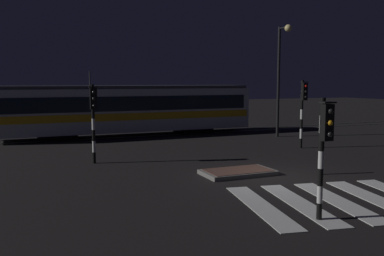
{
  "coord_description": "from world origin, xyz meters",
  "views": [
    {
      "loc": [
        -8.66,
        -12.78,
        3.49
      ],
      "look_at": [
        -1.19,
        4.69,
        1.4
      ],
      "focal_mm": 39.39,
      "sensor_mm": 36.0,
      "label": 1
    }
  ],
  "objects_px": {
    "traffic_light_corner_far_right": "(303,103)",
    "tram": "(129,109)",
    "traffic_light_kerb_mid_left": "(324,141)",
    "traffic_light_corner_far_left": "(93,112)",
    "street_lamp_trackside_right": "(281,67)",
    "bollard_island_edge": "(320,160)"
  },
  "relations": [
    {
      "from": "traffic_light_corner_far_right",
      "to": "tram",
      "type": "relative_size",
      "value": 0.22
    },
    {
      "from": "traffic_light_corner_far_right",
      "to": "traffic_light_kerb_mid_left",
      "type": "height_order",
      "value": "traffic_light_corner_far_right"
    },
    {
      "from": "traffic_light_corner_far_left",
      "to": "traffic_light_kerb_mid_left",
      "type": "distance_m",
      "value": 10.54
    },
    {
      "from": "traffic_light_kerb_mid_left",
      "to": "tram",
      "type": "relative_size",
      "value": 0.19
    },
    {
      "from": "street_lamp_trackside_right",
      "to": "bollard_island_edge",
      "type": "distance_m",
      "value": 11.53
    },
    {
      "from": "traffic_light_corner_far_left",
      "to": "tram",
      "type": "distance_m",
      "value": 9.39
    },
    {
      "from": "tram",
      "to": "bollard_island_edge",
      "type": "height_order",
      "value": "tram"
    },
    {
      "from": "traffic_light_corner_far_right",
      "to": "tram",
      "type": "height_order",
      "value": "tram"
    },
    {
      "from": "tram",
      "to": "traffic_light_corner_far_right",
      "type": "bearing_deg",
      "value": -50.91
    },
    {
      "from": "traffic_light_corner_far_left",
      "to": "street_lamp_trackside_right",
      "type": "distance_m",
      "value": 13.24
    },
    {
      "from": "street_lamp_trackside_right",
      "to": "tram",
      "type": "xyz_separation_m",
      "value": [
        -8.59,
        4.4,
        -2.67
      ]
    },
    {
      "from": "traffic_light_corner_far_left",
      "to": "traffic_light_kerb_mid_left",
      "type": "xyz_separation_m",
      "value": [
        3.9,
        -9.8,
        -0.18
      ]
    },
    {
      "from": "traffic_light_corner_far_right",
      "to": "street_lamp_trackside_right",
      "type": "xyz_separation_m",
      "value": [
        1.56,
        4.25,
        2.05
      ]
    },
    {
      "from": "street_lamp_trackside_right",
      "to": "tram",
      "type": "height_order",
      "value": "street_lamp_trackside_right"
    },
    {
      "from": "traffic_light_corner_far_right",
      "to": "bollard_island_edge",
      "type": "xyz_separation_m",
      "value": [
        -3.37,
        -5.43,
        -1.81
      ]
    },
    {
      "from": "traffic_light_corner_far_right",
      "to": "tram",
      "type": "distance_m",
      "value": 11.16
    },
    {
      "from": "traffic_light_corner_far_left",
      "to": "traffic_light_corner_far_right",
      "type": "bearing_deg",
      "value": -0.35
    },
    {
      "from": "traffic_light_corner_far_right",
      "to": "street_lamp_trackside_right",
      "type": "relative_size",
      "value": 0.52
    },
    {
      "from": "traffic_light_kerb_mid_left",
      "to": "bollard_island_edge",
      "type": "bearing_deg",
      "value": 50.49
    },
    {
      "from": "traffic_light_corner_far_right",
      "to": "traffic_light_corner_far_left",
      "type": "bearing_deg",
      "value": 179.65
    },
    {
      "from": "traffic_light_corner_far_left",
      "to": "tram",
      "type": "relative_size",
      "value": 0.2
    },
    {
      "from": "traffic_light_kerb_mid_left",
      "to": "street_lamp_trackside_right",
      "type": "bearing_deg",
      "value": 58.79
    }
  ]
}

